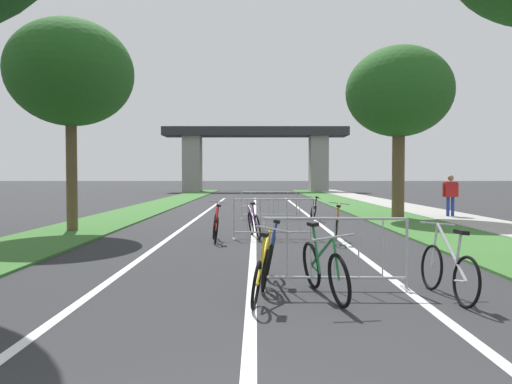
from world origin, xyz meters
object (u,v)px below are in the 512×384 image
object	(u,v)px
tree_right_pine_far	(401,93)
bicycle_red_5	(217,226)
bicycle_orange_4	(338,227)
tree_left_oak_near	(72,74)
crowd_barrier_nearest	(337,254)
crowd_barrier_second	(275,219)
bicycle_purple_3	(256,224)
bicycle_green_6	(326,269)
crowd_barrier_third	(271,206)
bicycle_blue_1	(271,259)
bicycle_black_0	(315,211)
pedestrian_pushing_bike	(453,192)
bicycle_yellow_2	(263,272)
bicycle_silver_7	(450,270)

from	to	relation	value
tree_right_pine_far	bicycle_red_5	bearing A→B (deg)	-135.10
tree_right_pine_far	bicycle_orange_4	xyz separation A→B (m)	(-3.42, -6.52, -4.40)
tree_left_oak_near	crowd_barrier_nearest	size ratio (longest dim) A/B	2.90
crowd_barrier_second	bicycle_purple_3	xyz separation A→B (m)	(-0.51, 0.38, -0.15)
crowd_barrier_nearest	bicycle_green_6	distance (m)	0.49
crowd_barrier_nearest	crowd_barrier_third	world-z (taller)	same
crowd_barrier_third	crowd_barrier_second	bearing A→B (deg)	-90.32
tree_left_oak_near	bicycle_green_6	world-z (taller)	tree_left_oak_near
bicycle_blue_1	bicycle_green_6	size ratio (longest dim) A/B	0.99
tree_left_oak_near	crowd_barrier_second	world-z (taller)	tree_left_oak_near
crowd_barrier_second	bicycle_black_0	size ratio (longest dim) A/B	1.30
tree_right_pine_far	bicycle_green_6	xyz separation A→B (m)	(-4.51, -12.02, -4.40)
bicycle_orange_4	bicycle_green_6	bearing A→B (deg)	-90.38
crowd_barrier_third	bicycle_green_6	world-z (taller)	crowd_barrier_third
bicycle_red_5	pedestrian_pushing_bike	bearing A→B (deg)	30.68
bicycle_blue_1	bicycle_yellow_2	bearing A→B (deg)	86.16
bicycle_orange_4	bicycle_silver_7	xyz separation A→B (m)	(0.57, -5.54, -0.00)
pedestrian_pushing_bike	bicycle_blue_1	bearing A→B (deg)	60.37
tree_left_oak_near	bicycle_orange_4	bearing A→B (deg)	-16.25
bicycle_purple_3	pedestrian_pushing_bike	world-z (taller)	pedestrian_pushing_bike
bicycle_purple_3	bicycle_green_6	size ratio (longest dim) A/B	0.99
bicycle_black_0	pedestrian_pushing_bike	xyz separation A→B (m)	(5.38, 0.88, 0.67)
bicycle_yellow_2	bicycle_green_6	size ratio (longest dim) A/B	0.95
bicycle_purple_3	bicycle_silver_7	distance (m)	6.99
bicycle_black_0	bicycle_purple_3	distance (m)	5.35
bicycle_orange_4	crowd_barrier_second	bearing A→B (deg)	170.92
crowd_barrier_third	bicycle_silver_7	bearing A→B (deg)	-79.92
crowd_barrier_nearest	bicycle_silver_7	distance (m)	1.52
tree_left_oak_near	tree_right_pine_far	distance (m)	11.64
tree_left_oak_near	bicycle_red_5	world-z (taller)	tree_left_oak_near
crowd_barrier_nearest	tree_right_pine_far	bearing A→B (deg)	69.70
bicycle_silver_7	pedestrian_pushing_bike	world-z (taller)	pedestrian_pushing_bike
crowd_barrier_nearest	bicycle_silver_7	xyz separation A→B (m)	(1.44, -0.46, -0.14)
crowd_barrier_nearest	pedestrian_pushing_bike	world-z (taller)	pedestrian_pushing_bike
bicycle_orange_4	bicycle_yellow_2	bearing A→B (deg)	-98.19
bicycle_blue_1	bicycle_yellow_2	distance (m)	0.89
bicycle_black_0	bicycle_orange_4	world-z (taller)	bicycle_orange_4
crowd_barrier_third	bicycle_purple_3	world-z (taller)	crowd_barrier_third
bicycle_purple_3	bicycle_orange_4	bearing A→B (deg)	-34.46
bicycle_yellow_2	bicycle_purple_3	distance (m)	6.53
crowd_barrier_second	crowd_barrier_third	distance (m)	5.63
tree_right_pine_far	crowd_barrier_nearest	size ratio (longest dim) A/B	3.08
bicycle_black_0	bicycle_red_5	xyz separation A→B (m)	(-3.12, -5.71, 0.03)
crowd_barrier_nearest	bicycle_blue_1	distance (m)	1.00
tree_left_oak_near	bicycle_purple_3	distance (m)	6.89
crowd_barrier_second	bicycle_orange_4	distance (m)	1.65
bicycle_orange_4	bicycle_red_5	world-z (taller)	bicycle_red_5
crowd_barrier_second	bicycle_red_5	distance (m)	1.54
tree_right_pine_far	bicycle_yellow_2	xyz separation A→B (m)	(-5.34, -12.12, -4.43)
bicycle_purple_3	crowd_barrier_second	bearing A→B (deg)	-46.38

